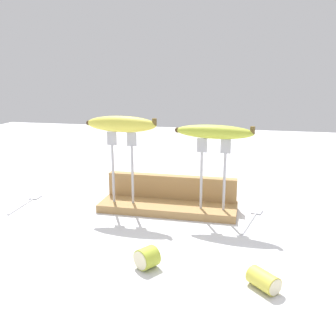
{
  "coord_description": "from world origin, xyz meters",
  "views": [
    {
      "loc": [
        0.21,
        -0.96,
        0.38
      ],
      "look_at": [
        0.0,
        0.0,
        0.12
      ],
      "focal_mm": 40.81,
      "sensor_mm": 36.0,
      "label": 1
    }
  ],
  "objects": [
    {
      "name": "ground_plane",
      "position": [
        0.0,
        0.0,
        0.0
      ],
      "size": [
        3.0,
        3.0,
        0.0
      ],
      "primitive_type": "plane",
      "color": "silver"
    },
    {
      "name": "banana_chunk_near",
      "position": [
        0.03,
        -0.31,
        0.02
      ],
      "size": [
        0.05,
        0.05,
        0.04
      ],
      "color": "#B2C138",
      "rests_on": "ground"
    },
    {
      "name": "banana_raised_left",
      "position": [
        -0.12,
        -0.02,
        0.24
      ],
      "size": [
        0.2,
        0.05,
        0.04
      ],
      "color": "#DBD147",
      "rests_on": "fork_stand_left"
    },
    {
      "name": "banana_chunk_far",
      "position": [
        0.25,
        -0.34,
        0.02
      ],
      "size": [
        0.06,
        0.06,
        0.03
      ],
      "color": "#DBD147",
      "rests_on": "ground"
    },
    {
      "name": "board_backstop",
      "position": [
        0.0,
        0.05,
        0.05
      ],
      "size": [
        0.37,
        0.03,
        0.07
      ],
      "primitive_type": "cube",
      "color": "#A87F4C",
      "rests_on": "wooden_board"
    },
    {
      "name": "fork_fallen_far",
      "position": [
        -0.41,
        -0.02,
        0.0
      ],
      "size": [
        0.03,
        0.16,
        0.01
      ],
      "color": "#B2B2B7",
      "rests_on": "ground"
    },
    {
      "name": "wooden_board",
      "position": [
        0.0,
        0.0,
        0.01
      ],
      "size": [
        0.37,
        0.12,
        0.02
      ],
      "primitive_type": "cube",
      "color": "#A87F4C",
      "rests_on": "ground"
    },
    {
      "name": "banana_raised_right",
      "position": [
        0.12,
        -0.02,
        0.23
      ],
      "size": [
        0.2,
        0.06,
        0.04
      ],
      "color": "#B2C138",
      "rests_on": "fork_stand_right"
    },
    {
      "name": "fork_fallen_near",
      "position": [
        0.23,
        -0.01,
        0.0
      ],
      "size": [
        0.06,
        0.18,
        0.01
      ],
      "color": "#B2B2B7",
      "rests_on": "ground"
    },
    {
      "name": "fork_stand_right",
      "position": [
        0.12,
        -0.02,
        0.13
      ],
      "size": [
        0.09,
        0.01,
        0.19
      ],
      "color": "#B2B2B7",
      "rests_on": "wooden_board"
    },
    {
      "name": "fork_stand_left",
      "position": [
        -0.12,
        -0.02,
        0.14
      ],
      "size": [
        0.08,
        0.01,
        0.2
      ],
      "color": "#B2B2B7",
      "rests_on": "wooden_board"
    }
  ]
}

